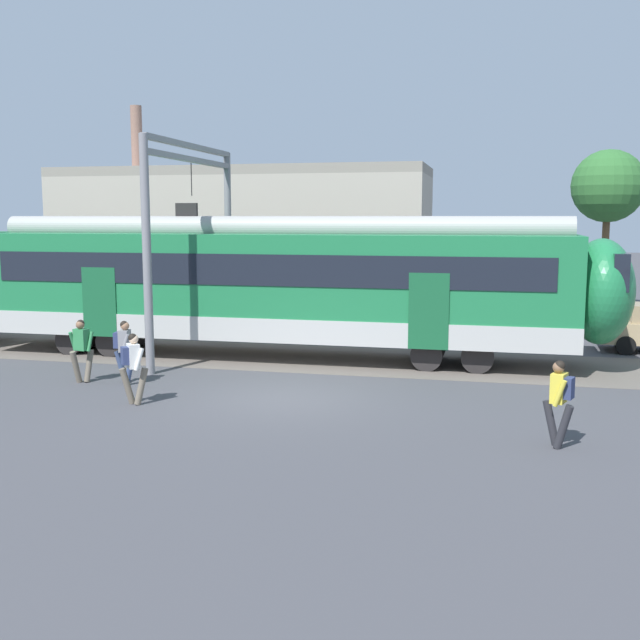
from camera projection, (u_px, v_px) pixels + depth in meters
ground_plane at (284, 399)px, 17.86m from camera, size 160.00×160.00×0.00m
pedestrian_green at (82, 346)px, 19.48m from camera, size 0.60×0.61×1.67m
pedestrian_grey at (124, 347)px, 19.27m from camera, size 0.68×0.54×1.67m
pedestrian_white at (132, 362)px, 17.18m from camera, size 0.70×0.51×1.67m
pedestrian_yellow at (560, 396)px, 13.97m from camera, size 0.59×0.64×1.67m
catenary_gantry at (192, 217)px, 23.17m from camera, size 0.24×6.64×6.53m
background_building at (242, 242)px, 32.90m from camera, size 16.21×5.00×9.20m
street_tree_right at (608, 187)px, 33.28m from camera, size 3.22×3.22×7.28m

